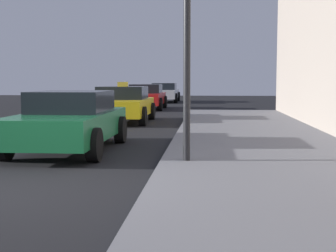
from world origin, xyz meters
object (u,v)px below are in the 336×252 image
car_green (70,121)px  car_red (146,97)px  car_yellow (122,104)px  car_white (164,92)px

car_green → car_red: bearing=-89.2°
car_yellow → car_red: bearing=-89.1°
car_red → car_white: size_ratio=0.89×
car_red → car_white: (0.25, 8.01, 0.00)m
car_green → car_yellow: (-0.09, 7.06, 0.00)m
car_green → car_red: (-0.21, 14.81, -0.00)m
car_green → car_white: (0.04, 22.83, 0.00)m
car_green → car_white: 22.83m
car_red → car_white: 8.02m
car_yellow → car_red: size_ratio=0.98×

